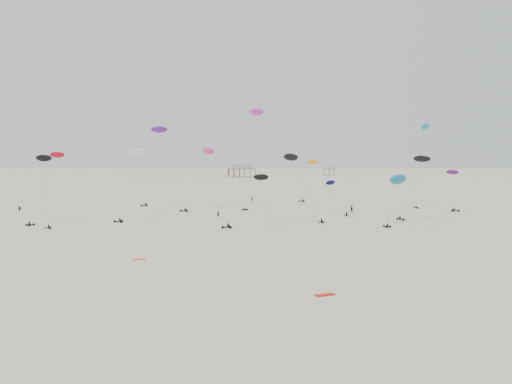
{
  "coord_description": "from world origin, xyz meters",
  "views": [
    {
      "loc": [
        -0.24,
        -23.97,
        14.8
      ],
      "look_at": [
        0.0,
        88.0,
        7.0
      ],
      "focal_mm": 35.0,
      "sensor_mm": 36.0,
      "label": 1
    }
  ],
  "objects_px": {
    "rig_8": "(133,169)",
    "rig_0": "(45,175)",
    "rig_4": "(417,173)",
    "pavilion_small": "(329,171)",
    "pavilion_main": "(242,171)",
    "spectator_0": "(218,217)"
  },
  "relations": [
    {
      "from": "rig_4",
      "to": "rig_0",
      "type": "bearing_deg",
      "value": -30.38
    },
    {
      "from": "pavilion_main",
      "to": "rig_8",
      "type": "relative_size",
      "value": 1.17
    },
    {
      "from": "pavilion_small",
      "to": "rig_8",
      "type": "distance_m",
      "value": 297.66
    },
    {
      "from": "rig_0",
      "to": "pavilion_main",
      "type": "bearing_deg",
      "value": -137.66
    },
    {
      "from": "rig_8",
      "to": "rig_0",
      "type": "bearing_deg",
      "value": 113.83
    },
    {
      "from": "rig_8",
      "to": "spectator_0",
      "type": "height_order",
      "value": "rig_8"
    },
    {
      "from": "rig_0",
      "to": "rig_8",
      "type": "bearing_deg",
      "value": 171.53
    },
    {
      "from": "pavilion_main",
      "to": "rig_8",
      "type": "distance_m",
      "value": 254.61
    },
    {
      "from": "pavilion_main",
      "to": "rig_4",
      "type": "bearing_deg",
      "value": -79.12
    },
    {
      "from": "pavilion_main",
      "to": "rig_0",
      "type": "xyz_separation_m",
      "value": [
        -36.54,
        -264.08,
        6.63
      ]
    },
    {
      "from": "rig_0",
      "to": "spectator_0",
      "type": "bearing_deg",
      "value": 158.69
    },
    {
      "from": "pavilion_small",
      "to": "rig_8",
      "type": "bearing_deg",
      "value": -107.52
    },
    {
      "from": "rig_4",
      "to": "rig_8",
      "type": "height_order",
      "value": "rig_8"
    },
    {
      "from": "pavilion_small",
      "to": "rig_0",
      "type": "relative_size",
      "value": 0.52
    },
    {
      "from": "rig_0",
      "to": "rig_4",
      "type": "xyz_separation_m",
      "value": [
        85.37,
        10.12,
        0.23
      ]
    },
    {
      "from": "pavilion_main",
      "to": "spectator_0",
      "type": "relative_size",
      "value": 10.96
    },
    {
      "from": "pavilion_small",
      "to": "rig_0",
      "type": "xyz_separation_m",
      "value": [
        -106.54,
        -294.08,
        7.37
      ]
    },
    {
      "from": "spectator_0",
      "to": "rig_4",
      "type": "bearing_deg",
      "value": -154.98
    },
    {
      "from": "pavilion_main",
      "to": "spectator_0",
      "type": "bearing_deg",
      "value": -89.85
    },
    {
      "from": "pavilion_main",
      "to": "pavilion_small",
      "type": "bearing_deg",
      "value": 23.2
    },
    {
      "from": "rig_4",
      "to": "rig_8",
      "type": "distance_m",
      "value": 68.39
    },
    {
      "from": "rig_0",
      "to": "rig_4",
      "type": "bearing_deg",
      "value": 146.97
    }
  ]
}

